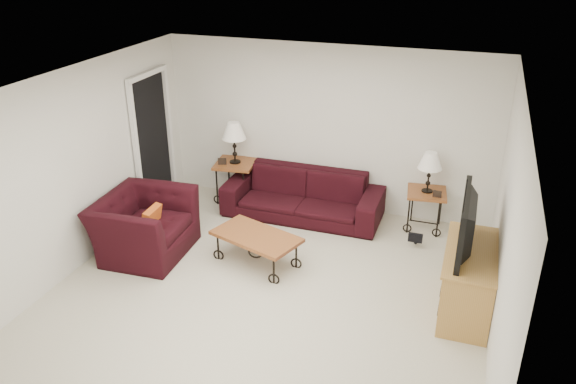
{
  "coord_description": "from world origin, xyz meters",
  "views": [
    {
      "loc": [
        2.06,
        -5.35,
        3.95
      ],
      "look_at": [
        0.0,
        0.7,
        1.0
      ],
      "focal_mm": 35.65,
      "sensor_mm": 36.0,
      "label": 1
    }
  ],
  "objects_px": {
    "side_table_left": "(236,181)",
    "side_table_right": "(425,210)",
    "coffee_table": "(257,249)",
    "television": "(475,224)",
    "sofa": "(303,195)",
    "tv_stand": "(468,280)",
    "backpack": "(417,232)",
    "lamp_right": "(429,172)",
    "lamp_left": "(234,143)",
    "armchair": "(144,225)"
  },
  "relations": [
    {
      "from": "lamp_right",
      "to": "backpack",
      "type": "bearing_deg",
      "value": -94.92
    },
    {
      "from": "side_table_right",
      "to": "lamp_right",
      "type": "relative_size",
      "value": 1.0
    },
    {
      "from": "sofa",
      "to": "coffee_table",
      "type": "xyz_separation_m",
      "value": [
        -0.15,
        -1.48,
        -0.13
      ]
    },
    {
      "from": "coffee_table",
      "to": "armchair",
      "type": "relative_size",
      "value": 0.9
    },
    {
      "from": "side_table_right",
      "to": "armchair",
      "type": "xyz_separation_m",
      "value": [
        -3.43,
        -1.87,
        0.11
      ]
    },
    {
      "from": "side_table_right",
      "to": "lamp_right",
      "type": "distance_m",
      "value": 0.59
    },
    {
      "from": "side_table_left",
      "to": "lamp_right",
      "type": "distance_m",
      "value": 2.99
    },
    {
      "from": "armchair",
      "to": "side_table_left",
      "type": "bearing_deg",
      "value": -17.5
    },
    {
      "from": "side_table_left",
      "to": "armchair",
      "type": "xyz_separation_m",
      "value": [
        -0.49,
        -1.87,
        0.08
      ]
    },
    {
      "from": "side_table_right",
      "to": "backpack",
      "type": "bearing_deg",
      "value": -94.92
    },
    {
      "from": "side_table_left",
      "to": "side_table_right",
      "type": "relative_size",
      "value": 1.11
    },
    {
      "from": "sofa",
      "to": "television",
      "type": "bearing_deg",
      "value": -33.85
    },
    {
      "from": "coffee_table",
      "to": "tv_stand",
      "type": "bearing_deg",
      "value": -3.19
    },
    {
      "from": "lamp_left",
      "to": "lamp_right",
      "type": "distance_m",
      "value": 2.94
    },
    {
      "from": "armchair",
      "to": "sofa",
      "type": "bearing_deg",
      "value": -47.1
    },
    {
      "from": "side_table_right",
      "to": "lamp_right",
      "type": "height_order",
      "value": "lamp_right"
    },
    {
      "from": "television",
      "to": "backpack",
      "type": "xyz_separation_m",
      "value": [
        -0.69,
        1.3,
        -0.89
      ]
    },
    {
      "from": "sofa",
      "to": "side_table_right",
      "type": "distance_m",
      "value": 1.79
    },
    {
      "from": "side_table_left",
      "to": "television",
      "type": "relative_size",
      "value": 0.57
    },
    {
      "from": "television",
      "to": "backpack",
      "type": "bearing_deg",
      "value": -151.93
    },
    {
      "from": "sofa",
      "to": "coffee_table",
      "type": "relative_size",
      "value": 2.11
    },
    {
      "from": "side_table_left",
      "to": "television",
      "type": "height_order",
      "value": "television"
    },
    {
      "from": "television",
      "to": "side_table_right",
      "type": "bearing_deg",
      "value": -160.2
    },
    {
      "from": "side_table_left",
      "to": "lamp_right",
      "type": "bearing_deg",
      "value": 0.0
    },
    {
      "from": "lamp_left",
      "to": "side_table_right",
      "type": "bearing_deg",
      "value": 0.0
    },
    {
      "from": "lamp_left",
      "to": "tv_stand",
      "type": "relative_size",
      "value": 0.51
    },
    {
      "from": "lamp_left",
      "to": "side_table_left",
      "type": "bearing_deg",
      "value": 0.0
    },
    {
      "from": "lamp_left",
      "to": "backpack",
      "type": "distance_m",
      "value": 3.04
    },
    {
      "from": "lamp_left",
      "to": "backpack",
      "type": "height_order",
      "value": "lamp_left"
    },
    {
      "from": "side_table_left",
      "to": "lamp_right",
      "type": "height_order",
      "value": "lamp_right"
    },
    {
      "from": "lamp_left",
      "to": "coffee_table",
      "type": "bearing_deg",
      "value": -58.75
    },
    {
      "from": "sofa",
      "to": "armchair",
      "type": "distance_m",
      "value": 2.37
    },
    {
      "from": "coffee_table",
      "to": "television",
      "type": "relative_size",
      "value": 0.98
    },
    {
      "from": "sofa",
      "to": "lamp_right",
      "type": "bearing_deg",
      "value": 5.79
    },
    {
      "from": "side_table_left",
      "to": "television",
      "type": "xyz_separation_m",
      "value": [
        3.59,
        -1.81,
        0.76
      ]
    },
    {
      "from": "backpack",
      "to": "lamp_left",
      "type": "bearing_deg",
      "value": 147.88
    },
    {
      "from": "backpack",
      "to": "television",
      "type": "bearing_deg",
      "value": -84.13
    },
    {
      "from": "tv_stand",
      "to": "backpack",
      "type": "relative_size",
      "value": 3.31
    },
    {
      "from": "side_table_right",
      "to": "lamp_right",
      "type": "xyz_separation_m",
      "value": [
        0.0,
        0.0,
        0.59
      ]
    },
    {
      "from": "lamp_right",
      "to": "backpack",
      "type": "height_order",
      "value": "lamp_right"
    },
    {
      "from": "armchair",
      "to": "backpack",
      "type": "relative_size",
      "value": 3.22
    },
    {
      "from": "lamp_left",
      "to": "lamp_right",
      "type": "relative_size",
      "value": 1.11
    },
    {
      "from": "armchair",
      "to": "tv_stand",
      "type": "relative_size",
      "value": 0.97
    },
    {
      "from": "tv_stand",
      "to": "coffee_table",
      "type": "bearing_deg",
      "value": 176.81
    },
    {
      "from": "side_table_left",
      "to": "armchair",
      "type": "relative_size",
      "value": 0.53
    },
    {
      "from": "lamp_right",
      "to": "armchair",
      "type": "distance_m",
      "value": 3.94
    },
    {
      "from": "sofa",
      "to": "lamp_right",
      "type": "height_order",
      "value": "lamp_right"
    },
    {
      "from": "lamp_right",
      "to": "backpack",
      "type": "xyz_separation_m",
      "value": [
        -0.04,
        -0.51,
        -0.69
      ]
    },
    {
      "from": "sofa",
      "to": "backpack",
      "type": "relative_size",
      "value": 6.14
    },
    {
      "from": "lamp_left",
      "to": "tv_stand",
      "type": "distance_m",
      "value": 4.08
    }
  ]
}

